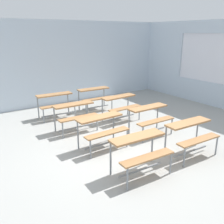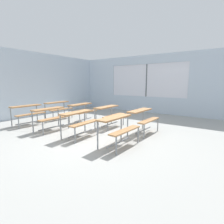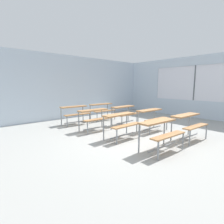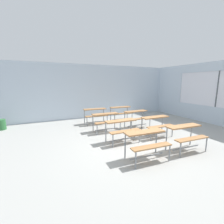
# 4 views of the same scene
# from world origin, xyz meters

# --- Properties ---
(ground) EXTENTS (10.00, 9.00, 0.05)m
(ground) POSITION_xyz_m (0.00, 0.00, -0.03)
(ground) COLOR #9E9E99
(wall_back) EXTENTS (10.00, 0.12, 3.00)m
(wall_back) POSITION_xyz_m (0.00, 4.50, 1.50)
(wall_back) COLOR silver
(wall_back) RESTS_ON ground
(wall_right) EXTENTS (0.12, 9.00, 3.00)m
(wall_right) POSITION_xyz_m (5.00, -0.13, 1.45)
(wall_right) COLOR silver
(wall_right) RESTS_ON ground
(desk_bench_r0c0) EXTENTS (1.13, 0.64, 0.74)m
(desk_bench_r0c0) POSITION_xyz_m (-0.20, -1.02, 0.56)
(desk_bench_r0c0) COLOR #A87547
(desk_bench_r0c0) RESTS_ON ground
(desk_bench_r0c1) EXTENTS (1.13, 0.64, 0.74)m
(desk_bench_r0c1) POSITION_xyz_m (1.20, -1.06, 0.56)
(desk_bench_r0c1) COLOR #A87547
(desk_bench_r0c1) RESTS_ON ground
(desk_bench_r1c0) EXTENTS (1.11, 0.62, 0.74)m
(desk_bench_r1c0) POSITION_xyz_m (-0.19, 0.33, 0.56)
(desk_bench_r1c0) COLOR #A87547
(desk_bench_r1c0) RESTS_ON ground
(desk_bench_r1c1) EXTENTS (1.10, 0.60, 0.74)m
(desk_bench_r1c1) POSITION_xyz_m (1.26, 0.29, 0.56)
(desk_bench_r1c1) COLOR #A87547
(desk_bench_r1c1) RESTS_ON ground
(desk_bench_r2c0) EXTENTS (1.11, 0.61, 0.74)m
(desk_bench_r2c0) POSITION_xyz_m (-0.24, 1.63, 0.56)
(desk_bench_r2c0) COLOR #A87547
(desk_bench_r2c0) RESTS_ON ground
(desk_bench_r2c1) EXTENTS (1.12, 0.63, 0.74)m
(desk_bench_r2c1) POSITION_xyz_m (1.27, 1.62, 0.56)
(desk_bench_r2c1) COLOR #A87547
(desk_bench_r2c1) RESTS_ON ground
(desk_bench_r3c0) EXTENTS (1.13, 0.64, 0.74)m
(desk_bench_r3c0) POSITION_xyz_m (-0.25, 2.98, 0.56)
(desk_bench_r3c0) COLOR #A87547
(desk_bench_r3c0) RESTS_ON ground
(desk_bench_r3c1) EXTENTS (1.12, 0.64, 0.74)m
(desk_bench_r3c1) POSITION_xyz_m (1.18, 2.99, 0.56)
(desk_bench_r3c1) COLOR #A87547
(desk_bench_r3c1) RESTS_ON ground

